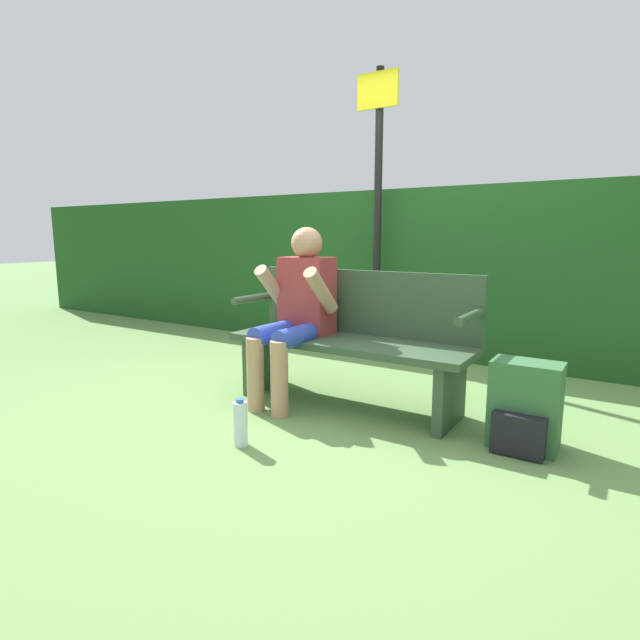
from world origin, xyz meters
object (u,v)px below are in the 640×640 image
Objects in this scene: park_bench at (353,338)px; backpack at (524,408)px; water_bottle at (240,423)px; signpost at (378,195)px; person_seated at (297,307)px.

park_bench is 1.14m from backpack.
water_bottle is (-1.27, -0.77, -0.10)m from backpack.
park_bench is 3.46× the size of backpack.
signpost is (-0.48, 1.30, 1.02)m from park_bench.
signpost is (-0.31, 2.23, 1.34)m from water_bottle.
backpack is at bearing -7.99° from park_bench.
water_bottle is 0.10× the size of signpost.
signpost is (-0.13, 1.43, 0.82)m from person_seated.
park_bench is at bearing -69.84° from signpost.
backpack is 1.49m from water_bottle.
water_bottle is 2.62m from signpost.
park_bench is at bearing 79.94° from water_bottle.
person_seated is 0.46× the size of signpost.
signpost is at bearing 110.16° from park_bench.
backpack is at bearing -42.55° from signpost.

